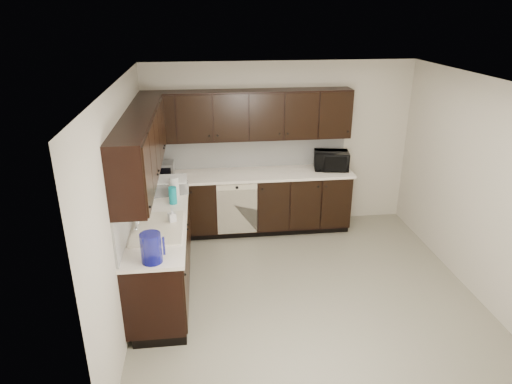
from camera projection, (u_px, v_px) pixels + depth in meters
floor at (304, 291)px, 5.54m from camera, size 4.00×4.00×0.00m
ceiling at (314, 82)px, 4.60m from camera, size 4.00×4.00×0.00m
wall_back at (279, 146)px, 6.91m from camera, size 4.00×0.02×2.50m
wall_left at (125, 205)px, 4.85m from camera, size 0.02×4.00×2.50m
wall_right at (478, 188)px, 5.29m from camera, size 0.02×4.00×2.50m
wall_front at (373, 304)px, 3.23m from camera, size 4.00×0.02×2.50m
lower_cabinets at (217, 224)px, 6.30m from camera, size 3.00×2.80×0.90m
countertop at (216, 191)px, 6.10m from camera, size 3.03×2.83×0.04m
backsplash at (199, 168)px, 6.18m from camera, size 3.00×2.80×0.48m
upper_cabinets at (206, 127)px, 5.86m from camera, size 3.00×2.80×0.70m
dishwasher at (237, 206)px, 6.55m from camera, size 0.58×0.04×0.78m
sink at (158, 234)px, 5.01m from camera, size 0.54×0.82×0.42m
microwave at (331, 161)px, 6.79m from camera, size 0.55×0.42×0.28m
soap_bottle_a at (172, 216)px, 5.12m from camera, size 0.10×0.10×0.17m
soap_bottle_b at (148, 193)px, 5.64m from camera, size 0.13×0.13×0.26m
toaster_oven at (162, 170)px, 6.50m from camera, size 0.35×0.26×0.22m
storage_bin at (169, 186)px, 5.97m from camera, size 0.52×0.43×0.18m
blue_pitcher at (151, 248)px, 4.30m from camera, size 0.26×0.26×0.30m
teal_tumbler at (173, 195)px, 5.61m from camera, size 0.13×0.13×0.22m
paper_towel_roll at (174, 187)px, 5.80m from camera, size 0.14×0.14×0.27m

